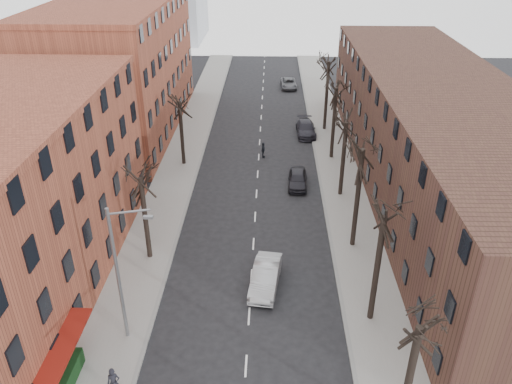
# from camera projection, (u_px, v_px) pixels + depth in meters

# --- Properties ---
(sidewalk_left) EXTENTS (4.00, 90.00, 0.15)m
(sidewalk_left) POSITION_uv_depth(u_px,v_px,m) (182.00, 159.00, 51.87)
(sidewalk_left) COLOR gray
(sidewalk_left) RESTS_ON ground
(sidewalk_right) EXTENTS (4.00, 90.00, 0.15)m
(sidewalk_right) POSITION_uv_depth(u_px,v_px,m) (336.00, 161.00, 51.44)
(sidewalk_right) COLOR gray
(sidewalk_right) RESTS_ON ground
(building_left_far) EXTENTS (12.00, 28.00, 14.00)m
(building_left_far) POSITION_uv_depth(u_px,v_px,m) (120.00, 70.00, 56.63)
(building_left_far) COLOR brown
(building_left_far) RESTS_ON ground
(building_right) EXTENTS (12.00, 50.00, 10.00)m
(building_right) POSITION_uv_depth(u_px,v_px,m) (436.00, 137.00, 44.48)
(building_right) COLOR #452B20
(building_right) RESTS_ON ground
(tree_right_b) EXTENTS (5.20, 5.20, 10.80)m
(tree_right_b) POSITION_uv_depth(u_px,v_px,m) (370.00, 319.00, 31.34)
(tree_right_b) COLOR black
(tree_right_b) RESTS_ON ground
(tree_right_c) EXTENTS (5.20, 5.20, 11.60)m
(tree_right_c) POSITION_uv_depth(u_px,v_px,m) (352.00, 246.00, 38.35)
(tree_right_c) COLOR black
(tree_right_c) RESTS_ON ground
(tree_right_d) EXTENTS (5.20, 5.20, 10.00)m
(tree_right_d) POSITION_uv_depth(u_px,v_px,m) (340.00, 195.00, 45.36)
(tree_right_d) COLOR black
(tree_right_d) RESTS_ON ground
(tree_right_e) EXTENTS (5.20, 5.20, 10.80)m
(tree_right_e) POSITION_uv_depth(u_px,v_px,m) (331.00, 158.00, 52.36)
(tree_right_e) COLOR black
(tree_right_e) RESTS_ON ground
(tree_right_f) EXTENTS (5.20, 5.20, 11.60)m
(tree_right_f) POSITION_uv_depth(u_px,v_px,m) (324.00, 130.00, 59.37)
(tree_right_f) COLOR black
(tree_right_f) RESTS_ON ground
(tree_left_a) EXTENTS (5.20, 5.20, 9.50)m
(tree_left_a) POSITION_uv_depth(u_px,v_px,m) (150.00, 257.00, 37.00)
(tree_left_a) COLOR black
(tree_left_a) RESTS_ON ground
(tree_left_b) EXTENTS (5.20, 5.20, 9.50)m
(tree_left_b) POSITION_uv_depth(u_px,v_px,m) (184.00, 164.00, 51.02)
(tree_left_b) COLOR black
(tree_left_b) RESTS_ON ground
(streetlight) EXTENTS (2.45, 0.22, 9.03)m
(streetlight) POSITION_uv_depth(u_px,v_px,m) (120.00, 270.00, 27.56)
(streetlight) COLOR slate
(streetlight) RESTS_ON ground
(silver_sedan) EXTENTS (2.34, 5.10, 1.62)m
(silver_sedan) POSITION_uv_depth(u_px,v_px,m) (266.00, 277.00, 33.75)
(silver_sedan) COLOR #A3A5AA
(silver_sedan) RESTS_ON ground
(parked_car_near) EXTENTS (1.94, 4.38, 1.46)m
(parked_car_near) POSITION_uv_depth(u_px,v_px,m) (298.00, 179.00, 46.57)
(parked_car_near) COLOR black
(parked_car_near) RESTS_ON ground
(parked_car_mid) EXTENTS (2.28, 5.22, 1.49)m
(parked_car_mid) POSITION_uv_depth(u_px,v_px,m) (306.00, 129.00, 57.68)
(parked_car_mid) COLOR #22212A
(parked_car_mid) RESTS_ON ground
(parked_car_far) EXTENTS (2.46, 4.90, 1.33)m
(parked_car_far) POSITION_uv_depth(u_px,v_px,m) (289.00, 83.00, 73.73)
(parked_car_far) COLOR #525359
(parked_car_far) RESTS_ON ground
(pedestrian_a) EXTENTS (0.73, 0.55, 1.80)m
(pedestrian_a) POSITION_uv_depth(u_px,v_px,m) (114.00, 383.00, 25.74)
(pedestrian_a) COLOR black
(pedestrian_a) RESTS_ON sidewalk_left
(pedestrian_crossing) EXTENTS (0.44, 0.99, 1.68)m
(pedestrian_crossing) POSITION_uv_depth(u_px,v_px,m) (263.00, 150.00, 52.11)
(pedestrian_crossing) COLOR black
(pedestrian_crossing) RESTS_ON ground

